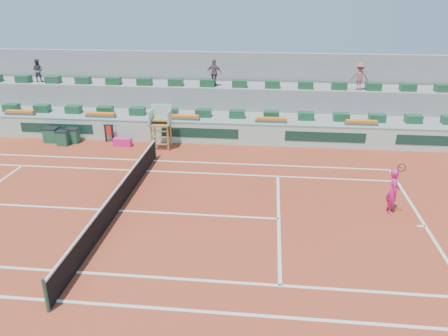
{
  "coord_description": "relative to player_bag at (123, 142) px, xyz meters",
  "views": [
    {
      "loc": [
        5.85,
        -15.0,
        8.34
      ],
      "look_at": [
        4.0,
        2.5,
        1.0
      ],
      "focal_mm": 35.0,
      "sensor_mm": 36.0,
      "label": 1
    }
  ],
  "objects": [
    {
      "name": "drink_cooler_c",
      "position": [
        -4.3,
        0.25,
        0.2
      ],
      "size": [
        0.79,
        0.69,
        0.84
      ],
      "color": "#1A5036",
      "rests_on": "ground"
    },
    {
      "name": "towel_rack",
      "position": [
        -0.98,
        0.6,
        0.38
      ],
      "size": [
        0.58,
        0.1,
        1.03
      ],
      "color": "black",
      "rests_on": "ground"
    },
    {
      "name": "spectator_left",
      "position": [
        -6.81,
        4.42,
        3.11
      ],
      "size": [
        0.72,
        0.57,
        1.47
      ],
      "primitive_type": "imported",
      "rotation": [
        0.0,
        0.0,
        3.16
      ],
      "color": "#4A4A56",
      "rests_on": "seating_tier_upper"
    },
    {
      "name": "umpire_chair",
      "position": [
        2.29,
        -0.05,
        1.32
      ],
      "size": [
        1.1,
        0.9,
        2.4
      ],
      "color": "olive",
      "rests_on": "ground"
    },
    {
      "name": "tennis_player",
      "position": [
        13.13,
        -6.47,
        0.71
      ],
      "size": [
        0.54,
        0.93,
        2.28
      ],
      "color": "#EF1F89",
      "rests_on": "ground"
    },
    {
      "name": "drink_cooler_a",
      "position": [
        -3.04,
        0.27,
        0.2
      ],
      "size": [
        0.71,
        0.62,
        0.84
      ],
      "color": "#1A5036",
      "rests_on": "ground"
    },
    {
      "name": "stadium_back_wall",
      "position": [
        2.29,
        6.36,
        1.98
      ],
      "size": [
        36.0,
        0.4,
        4.4
      ],
      "primitive_type": "cube",
      "color": "#969693",
      "rests_on": "ground"
    },
    {
      "name": "player_bag",
      "position": [
        0.0,
        0.0,
        0.0
      ],
      "size": [
        1.0,
        0.45,
        0.45
      ],
      "primitive_type": "cube",
      "color": "#EF1F89",
      "rests_on": "ground"
    },
    {
      "name": "flower_planters",
      "position": [
        0.79,
        1.46,
        1.11
      ],
      "size": [
        26.8,
        0.36,
        0.28
      ],
      "color": "#4F4F4F",
      "rests_on": "seating_tier_lower"
    },
    {
      "name": "tennis_net",
      "position": [
        2.29,
        -7.54,
        0.3
      ],
      "size": [
        0.1,
        11.97,
        1.1
      ],
      "color": "black",
      "rests_on": "ground"
    },
    {
      "name": "court_lines",
      "position": [
        2.29,
        -7.54,
        -0.22
      ],
      "size": [
        23.89,
        11.09,
        0.01
      ],
      "color": "white",
      "rests_on": "ground"
    },
    {
      "name": "spectator_right",
      "position": [
        13.4,
        4.05,
        3.2
      ],
      "size": [
        1.1,
        0.68,
        1.64
      ],
      "primitive_type": "imported",
      "rotation": [
        0.0,
        0.0,
        3.07
      ],
      "color": "#A6535C",
      "rests_on": "seating_tier_upper"
    },
    {
      "name": "drink_cooler_b",
      "position": [
        -3.39,
        -0.23,
        0.2
      ],
      "size": [
        0.64,
        0.55,
        0.84
      ],
      "color": "#1A5036",
      "rests_on": "ground"
    },
    {
      "name": "seating_tier_upper",
      "position": [
        2.29,
        4.76,
        1.08
      ],
      "size": [
        36.0,
        2.4,
        2.6
      ],
      "primitive_type": "cube",
      "color": "#969693",
      "rests_on": "ground"
    },
    {
      "name": "seating_tier_lower",
      "position": [
        2.29,
        3.16,
        0.38
      ],
      "size": [
        36.0,
        4.0,
        1.2
      ],
      "primitive_type": "cube",
      "color": "#969693",
      "rests_on": "ground"
    },
    {
      "name": "seat_row_upper",
      "position": [
        2.29,
        4.16,
        2.6
      ],
      "size": [
        32.9,
        0.6,
        0.44
      ],
      "color": "#1A4E2E",
      "rests_on": "seating_tier_upper"
    },
    {
      "name": "seat_row_lower",
      "position": [
        2.29,
        2.26,
        1.2
      ],
      "size": [
        32.9,
        0.6,
        0.44
      ],
      "color": "#1A4E2E",
      "rests_on": "seating_tier_lower"
    },
    {
      "name": "spectator_mid",
      "position": [
        4.71,
        4.3,
        3.2
      ],
      "size": [
        1.03,
        0.66,
        1.64
      ],
      "primitive_type": "imported",
      "rotation": [
        0.0,
        0.0,
        2.85
      ],
      "color": "#79505E",
      "rests_on": "seating_tier_upper"
    },
    {
      "name": "ground",
      "position": [
        2.29,
        -7.54,
        -0.22
      ],
      "size": [
        90.0,
        90.0,
        0.0
      ],
      "primitive_type": "plane",
      "color": "#97341D",
      "rests_on": "ground"
    },
    {
      "name": "advertising_hoarding",
      "position": [
        2.31,
        0.95,
        0.41
      ],
      "size": [
        36.0,
        0.34,
        1.26
      ],
      "color": "#A9D5C1",
      "rests_on": "ground"
    }
  ]
}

